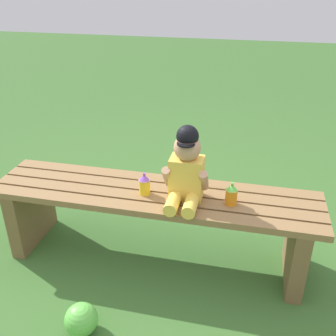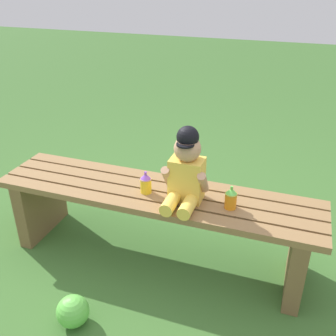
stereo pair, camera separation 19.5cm
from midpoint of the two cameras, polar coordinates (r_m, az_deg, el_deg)
ground_plane at (r=2.36m, az=0.71°, el=-12.81°), size 16.00×16.00×0.00m
park_bench at (r=2.17m, az=0.76°, el=-6.57°), size 1.79×0.41×0.45m
child_figure at (r=1.94m, az=5.53°, el=-0.39°), size 0.23×0.27×0.40m
sippy_cup_left at (r=2.06m, az=-0.60°, el=-2.27°), size 0.06×0.06×0.12m
sippy_cup_right at (r=1.97m, az=12.08°, el=-4.41°), size 0.06×0.06×0.12m
toy_ball at (r=1.98m, az=-10.98°, el=-20.15°), size 0.16×0.16×0.16m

